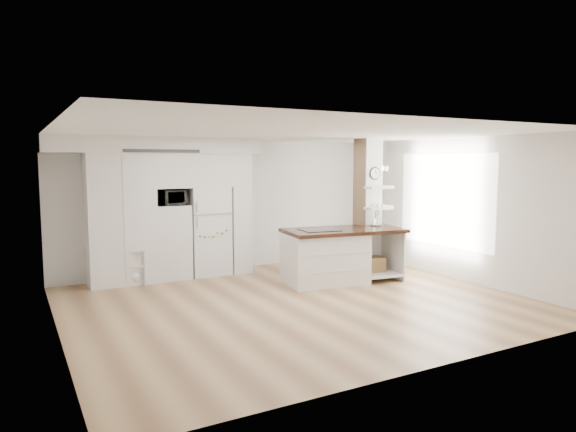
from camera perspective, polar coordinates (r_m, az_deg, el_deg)
name	(u,v)px	position (r m, az deg, el deg)	size (l,w,h in m)	color
floor	(297,302)	(8.34, 1.04, -9.57)	(7.00, 6.00, 0.01)	tan
room	(298,187)	(8.04, 1.07, 3.27)	(7.04, 6.04, 2.72)	white
cabinet_wall	(161,201)	(10.00, -13.91, 1.63)	(4.00, 0.71, 2.70)	white
refrigerator	(208,231)	(10.35, -8.89, -1.64)	(0.78, 0.69, 1.75)	white
column	(373,207)	(10.34, 9.42, 1.00)	(0.69, 0.90, 2.70)	silver
window	(445,200)	(10.45, 17.02, 1.69)	(2.40, 2.40, 0.00)	white
pendant_light	(378,169)	(9.12, 9.95, 5.17)	(0.12, 0.12, 0.10)	white
kitchen_island	(331,255)	(9.60, 4.79, -4.34)	(2.34, 1.35, 1.57)	white
bookshelf	(132,269)	(9.86, -16.97, -5.69)	(0.60, 0.43, 0.65)	white
floor_plant_a	(346,260)	(10.56, 6.50, -4.85)	(0.28, 0.23, 0.52)	#2E7432
floor_plant_b	(371,253)	(11.51, 9.25, -4.09)	(0.27, 0.27, 0.48)	#2E7432
microwave	(171,197)	(10.00, -12.89, 2.02)	(0.54, 0.37, 0.30)	#2D2D2D
shelf_plant	(378,197)	(10.62, 9.94, 2.06)	(0.27, 0.23, 0.30)	#2E7432
decor_bowl	(377,226)	(10.15, 9.84, -1.08)	(0.22, 0.22, 0.05)	white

